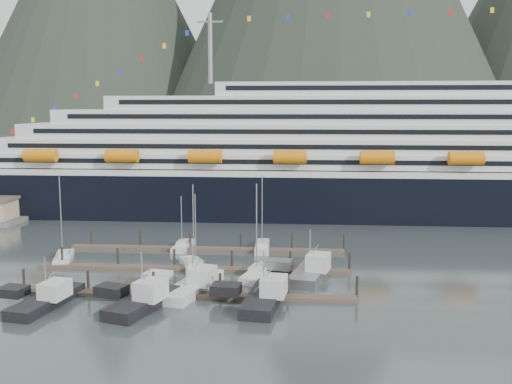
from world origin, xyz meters
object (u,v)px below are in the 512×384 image
at_px(trawler_a, 45,299).
at_px(trawler_d, 263,297).
at_px(trawler_e, 309,272).
at_px(sailboat_b, 194,265).
at_px(sailboat_f, 183,246).
at_px(sailboat_g, 262,247).
at_px(cruise_ship, 382,163).
at_px(sailboat_h, 259,274).
at_px(sailboat_a, 64,258).
at_px(sailboat_c, 193,268).
at_px(trawler_b, 142,301).
at_px(trawler_c, 192,285).

relative_size(trawler_a, trawler_d, 0.98).
bearing_deg(trawler_e, trawler_d, 166.63).
height_order(sailboat_b, sailboat_f, sailboat_b).
xyz_separation_m(sailboat_b, trawler_e, (17.73, -4.33, 0.58)).
bearing_deg(sailboat_b, sailboat_g, -62.90).
height_order(cruise_ship, trawler_e, cruise_ship).
xyz_separation_m(trawler_a, trawler_d, (27.19, 2.81, 0.07)).
distance_m(sailboat_b, sailboat_g, 16.38).
distance_m(sailboat_f, sailboat_h, 22.37).
bearing_deg(sailboat_g, sailboat_b, 141.32).
xyz_separation_m(sailboat_f, trawler_a, (-11.03, -32.00, 0.50)).
xyz_separation_m(sailboat_g, trawler_e, (8.06, -17.55, 0.57)).
relative_size(sailboat_a, sailboat_h, 0.99).
height_order(sailboat_b, trawler_e, sailboat_b).
bearing_deg(sailboat_c, sailboat_a, 61.73).
height_order(trawler_b, trawler_c, trawler_b).
relative_size(cruise_ship, sailboat_h, 14.48).
bearing_deg(sailboat_f, trawler_e, -124.63).
height_order(sailboat_a, trawler_a, sailboat_a).
height_order(trawler_c, trawler_d, trawler_d).
relative_size(sailboat_a, trawler_e, 1.12).
xyz_separation_m(sailboat_b, trawler_c, (1.83, -11.83, 0.51)).
distance_m(sailboat_a, sailboat_b, 22.22).
distance_m(sailboat_g, trawler_d, 29.83).
height_order(sailboat_f, trawler_b, sailboat_f).
relative_size(sailboat_f, trawler_a, 0.76).
distance_m(sailboat_h, trawler_c, 11.48).
xyz_separation_m(sailboat_b, trawler_a, (-15.37, -19.34, 0.49)).
bearing_deg(sailboat_b, cruise_ship, -61.36).
bearing_deg(sailboat_f, sailboat_a, 122.53).
bearing_deg(trawler_e, sailboat_b, 88.79).
bearing_deg(trawler_d, trawler_a, 102.10).
relative_size(trawler_b, trawler_c, 0.88).
height_order(trawler_a, trawler_c, trawler_c).
relative_size(sailboat_f, trawler_b, 0.78).
xyz_separation_m(sailboat_h, trawler_c, (-8.55, -7.65, 0.47)).
xyz_separation_m(sailboat_c, trawler_e, (17.57, -2.62, 0.56)).
bearing_deg(trawler_b, sailboat_h, -24.12).
distance_m(trawler_c, trawler_d, 11.04).
relative_size(sailboat_a, sailboat_c, 1.04).
relative_size(cruise_ship, trawler_a, 16.09).
distance_m(sailboat_b, sailboat_c, 1.72).
xyz_separation_m(sailboat_b, sailboat_g, (9.68, 13.22, 0.01)).
relative_size(sailboat_g, trawler_c, 0.94).
xyz_separation_m(sailboat_a, sailboat_b, (22.06, -2.62, -0.03)).
xyz_separation_m(sailboat_a, trawler_d, (33.87, -19.14, 0.53)).
xyz_separation_m(cruise_ship, trawler_b, (-38.04, -69.78, -11.06)).
distance_m(trawler_a, trawler_d, 27.33).
height_order(cruise_ship, trawler_b, cruise_ship).
height_order(sailboat_b, trawler_a, sailboat_b).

